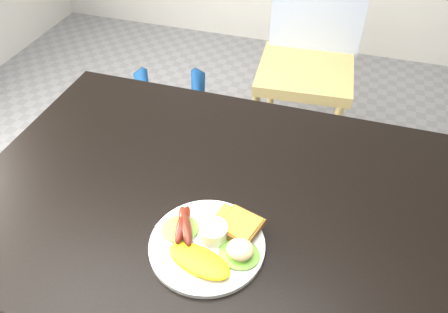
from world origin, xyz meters
The scene contains 14 objects.
dining_table centered at (0.00, 0.00, 0.73)m, with size 1.20×0.80×0.04m, color black.
dining_chair centered at (0.05, 1.11, 0.45)m, with size 0.43×0.43×0.05m, color tan.
person centered at (-0.37, 0.45, 0.81)m, with size 0.58×0.39×1.62m, color navy.
plate centered at (0.01, -0.15, 0.76)m, with size 0.24×0.24×0.01m, color white.
lettuce_left centered at (-0.05, -0.13, 0.77)m, with size 0.08×0.07×0.01m, color green.
lettuce_right centered at (0.08, -0.16, 0.77)m, with size 0.09×0.08×0.01m, color #6BA437.
omelette centered at (0.01, -0.20, 0.77)m, with size 0.14×0.07×0.02m, color yellow.
sausage_a centered at (-0.05, -0.13, 0.78)m, with size 0.03×0.10×0.03m, color maroon.
sausage_b centered at (-0.04, -0.13, 0.78)m, with size 0.03×0.11×0.03m, color #5F2014.
ramekin centered at (0.02, -0.13, 0.78)m, with size 0.06×0.06×0.03m, color white.
toast_a centered at (0.05, -0.09, 0.77)m, with size 0.08×0.08×0.01m, color #905C21.
toast_b centered at (0.07, -0.10, 0.78)m, with size 0.08×0.08×0.01m, color brown.
potato_salad centered at (0.09, -0.16, 0.79)m, with size 0.06×0.05×0.03m, color beige.
fork centered at (-0.03, -0.16, 0.76)m, with size 0.16×0.01×0.00m, color #ADAFB7.
Camera 1 is at (0.21, -0.67, 1.50)m, focal length 35.00 mm.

